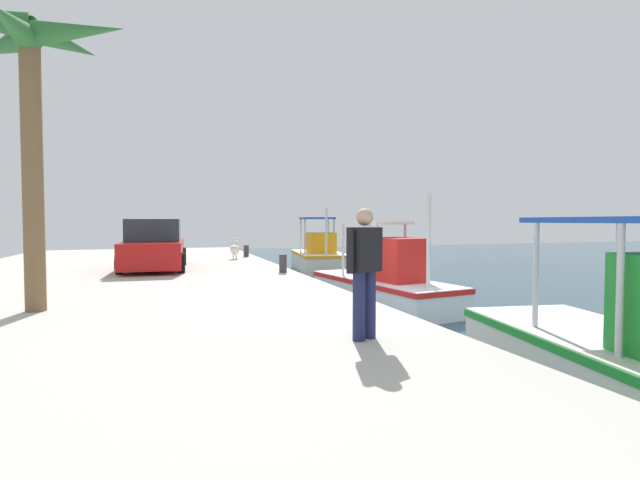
% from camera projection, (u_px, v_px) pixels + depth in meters
% --- Properties ---
extents(quay_pier, '(36.00, 10.00, 0.80)m').
position_uv_depth(quay_pier, '(91.00, 328.00, 8.29)').
color(quay_pier, '#BCB7AD').
rests_on(quay_pier, ground).
extents(fishing_boat_nearest, '(4.85, 2.58, 2.87)m').
position_uv_depth(fishing_boat_nearest, '(319.00, 257.00, 21.71)').
color(fishing_boat_nearest, silver).
rests_on(fishing_boat_nearest, ground).
extents(fishing_boat_second, '(5.31, 2.43, 2.95)m').
position_uv_depth(fishing_boat_second, '(385.00, 283.00, 12.61)').
color(fishing_boat_second, white).
rests_on(fishing_boat_second, ground).
extents(pelican, '(0.95, 0.59, 0.82)m').
position_uv_depth(pelican, '(235.00, 249.00, 18.52)').
color(pelican, tan).
rests_on(pelican, quay_pier).
extents(fisherman_standing, '(0.39, 0.57, 1.67)m').
position_uv_depth(fisherman_standing, '(364.00, 267.00, 5.89)').
color(fisherman_standing, '#1E234C').
rests_on(fisherman_standing, quay_pier).
extents(parked_car, '(4.19, 2.05, 1.57)m').
position_uv_depth(parked_car, '(154.00, 246.00, 14.61)').
color(parked_car, black).
rests_on(parked_car, quay_pier).
extents(mooring_bollard_nearest, '(0.22, 0.22, 0.49)m').
position_uv_depth(mooring_bollard_nearest, '(246.00, 251.00, 19.73)').
color(mooring_bollard_nearest, '#333338').
rests_on(mooring_bollard_nearest, quay_pier).
extents(mooring_bollard_second, '(0.22, 0.22, 0.53)m').
position_uv_depth(mooring_bollard_second, '(283.00, 263.00, 13.62)').
color(mooring_bollard_second, '#333338').
rests_on(mooring_bollard_second, quay_pier).
extents(palm_tree, '(2.73, 3.33, 4.90)m').
position_uv_depth(palm_tree, '(25.00, 67.00, 7.60)').
color(palm_tree, brown).
rests_on(palm_tree, quay_pier).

